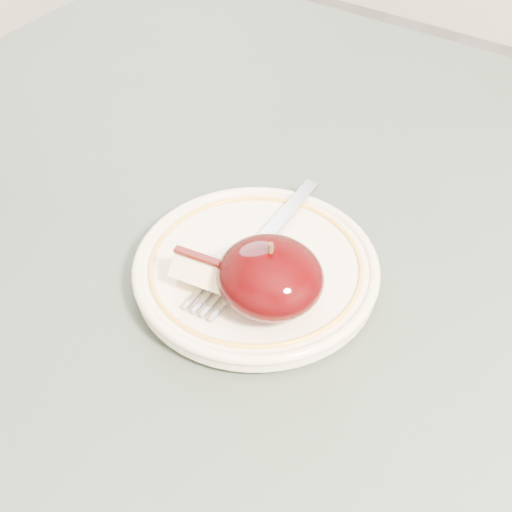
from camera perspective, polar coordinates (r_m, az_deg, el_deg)
The scene contains 5 objects.
table at distance 0.69m, azimuth -2.26°, elevation -3.67°, with size 0.90×0.90×0.75m.
plate at distance 0.57m, azimuth -0.00°, elevation -1.01°, with size 0.20×0.20×0.02m.
apple_half at distance 0.53m, azimuth 1.13°, elevation -1.68°, with size 0.08×0.08×0.06m.
apple_wedge at distance 0.54m, azimuth -3.29°, elevation -1.66°, with size 0.07×0.04×0.03m.
fork at distance 0.58m, azimuth 0.12°, elevation 0.81°, with size 0.03×0.18×0.00m.
Camera 1 is at (0.28, -0.37, 1.17)m, focal length 50.00 mm.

